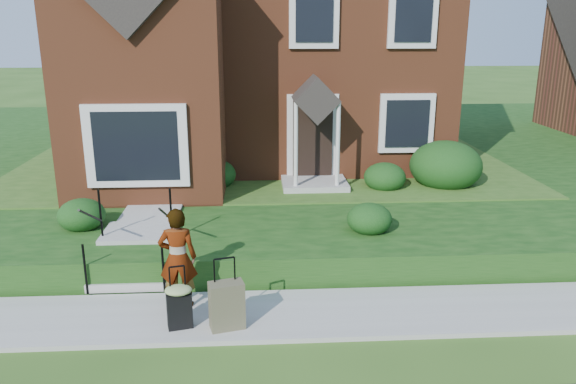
{
  "coord_description": "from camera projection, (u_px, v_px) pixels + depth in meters",
  "views": [
    {
      "loc": [
        -0.25,
        -8.02,
        4.44
      ],
      "look_at": [
        0.34,
        2.0,
        1.49
      ],
      "focal_mm": 35.0,
      "sensor_mm": 36.0,
      "label": 1
    }
  ],
  "objects": [
    {
      "name": "ground",
      "position": [
        274.0,
        317.0,
        8.95
      ],
      "size": [
        120.0,
        120.0,
        0.0
      ],
      "primitive_type": "plane",
      "color": "#2D5119",
      "rests_on": "ground"
    },
    {
      "name": "sidewalk",
      "position": [
        274.0,
        315.0,
        8.94
      ],
      "size": [
        60.0,
        1.6,
        0.08
      ],
      "primitive_type": "cube",
      "color": "#9E9B93",
      "rests_on": "ground"
    },
    {
      "name": "terrace",
      "position": [
        378.0,
        151.0,
        19.53
      ],
      "size": [
        44.0,
        20.0,
        0.6
      ],
      "primitive_type": "cube",
      "color": "#133A0F",
      "rests_on": "ground"
    },
    {
      "name": "walkway",
      "position": [
        162.0,
        193.0,
        13.42
      ],
      "size": [
        1.2,
        6.0,
        0.06
      ],
      "primitive_type": "cube",
      "color": "#9E9B93",
      "rests_on": "terrace"
    },
    {
      "name": "front_steps",
      "position": [
        136.0,
        249.0,
        10.44
      ],
      "size": [
        1.4,
        2.02,
        1.5
      ],
      "color": "#9E9B93",
      "rests_on": "ground"
    },
    {
      "name": "foundation_shrubs",
      "position": [
        303.0,
        170.0,
        13.6
      ],
      "size": [
        10.52,
        4.56,
        1.26
      ],
      "color": "black",
      "rests_on": "terrace"
    },
    {
      "name": "woman",
      "position": [
        178.0,
        258.0,
        8.94
      ],
      "size": [
        0.62,
        0.42,
        1.66
      ],
      "primitive_type": "imported",
      "rotation": [
        0.0,
        0.0,
        3.17
      ],
      "color": "#999999",
      "rests_on": "sidewalk"
    },
    {
      "name": "suitcase_black",
      "position": [
        179.0,
        304.0,
        8.39
      ],
      "size": [
        0.47,
        0.42,
        0.98
      ],
      "rotation": [
        0.0,
        0.0,
        0.24
      ],
      "color": "black",
      "rests_on": "sidewalk"
    },
    {
      "name": "suitcase_olive",
      "position": [
        227.0,
        305.0,
        8.38
      ],
      "size": [
        0.57,
        0.4,
        1.11
      ],
      "rotation": [
        0.0,
        0.0,
        0.25
      ],
      "color": "brown",
      "rests_on": "sidewalk"
    }
  ]
}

